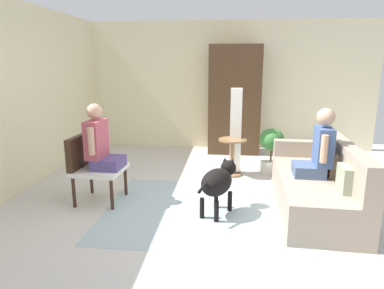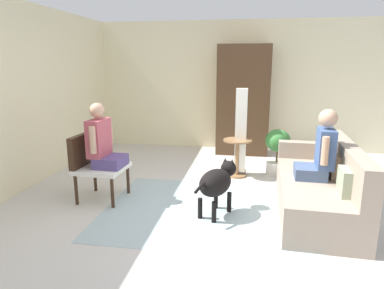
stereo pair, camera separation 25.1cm
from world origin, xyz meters
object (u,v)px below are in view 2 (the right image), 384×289
Objects in this scene: person_on_armchair at (102,142)px; column_lamp at (241,133)px; couch at (320,188)px; potted_plant at (277,148)px; person_on_couch at (321,151)px; dog at (217,182)px; armoire_cabinet at (243,100)px; armchair at (94,161)px; round_end_table at (237,154)px.

column_lamp is (1.75, 1.38, -0.09)m from person_on_armchair.
couch is 2.71× the size of potted_plant.
dog is (-1.20, -0.25, -0.37)m from person_on_couch.
armoire_cabinet reaches higher than person_on_couch.
couch is 3.05m from armoire_cabinet.
person_on_couch is 1.08× the size of dog.
armchair is 0.41× the size of armoire_cabinet.
column_lamp is (-0.59, -0.07, 0.25)m from potted_plant.
couch is 2.92m from armchair.
armoire_cabinet is (0.22, 3.05, 0.66)m from dog.
dog is at bearing -8.61° from person_on_armchair.
armoire_cabinet is at bearing 90.32° from column_lamp.
person_on_armchair is (-2.73, -0.02, 0.01)m from person_on_couch.
armchair is 2.88m from potted_plant.
potted_plant is (0.64, 0.17, 0.08)m from round_end_table.
round_end_table is (-1.02, 1.26, -0.42)m from person_on_couch.
person_on_couch is 0.59× the size of column_lamp.
couch is at bearing -73.36° from potted_plant.
person_on_armchair is 2.18m from round_end_table.
couch is 2.81m from person_on_armchair.
couch is 0.47m from person_on_couch.
column_lamp is at bearing 81.97° from dog.
armchair is 1.05× the size of person_on_couch.
armchair reaches higher than round_end_table.
person_on_armchair is 0.60× the size of column_lamp.
couch is 1.72m from column_lamp.
armchair is at bearing 177.16° from person_on_armchair.
dog is at bearing -168.30° from person_on_couch.
potted_plant is (0.82, 1.67, 0.04)m from dog.
person_on_armchair reaches higher than potted_plant.
armoire_cabinet is (0.04, 1.55, 0.71)m from round_end_table.
round_end_table is 1.52m from dog.
potted_plant is (2.35, 1.44, -0.35)m from person_on_armchair.
person_on_armchair is at bearing -179.63° from person_on_couch.
person_on_couch is 1.00× the size of person_on_armchair.
armchair is 3.43m from armoire_cabinet.
couch is 1.46× the size of column_lamp.
round_end_table is at bearing 83.05° from dog.
couch is at bearing -52.76° from column_lamp.
armchair is (-2.91, -0.04, 0.21)m from couch.
dog is 0.36× the size of armoire_cabinet.
person_on_armchair reaches higher than round_end_table.
person_on_couch is 1.51m from potted_plant.
column_lamp is (-0.98, 1.36, -0.08)m from person_on_couch.
armchair is 2.35m from column_lamp.
potted_plant is (-0.38, 1.42, -0.33)m from person_on_couch.
potted_plant is (2.49, 1.44, -0.08)m from armchair.
couch reaches higher than dog.
column_lamp is at bearing 35.80° from armchair.
person_on_couch reaches higher than couch.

